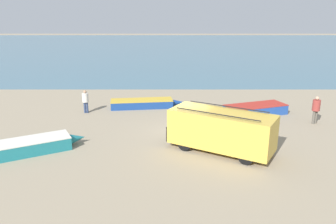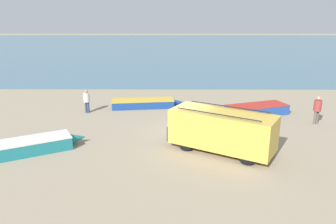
{
  "view_description": "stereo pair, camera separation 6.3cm",
  "coord_description": "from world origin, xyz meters",
  "px_view_note": "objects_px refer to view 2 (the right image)",
  "views": [
    {
      "loc": [
        -0.98,
        -17.52,
        6.71
      ],
      "look_at": [
        -1.04,
        1.46,
        1.0
      ],
      "focal_mm": 35.0,
      "sensor_mm": 36.0,
      "label": 1
    },
    {
      "loc": [
        -0.92,
        -17.52,
        6.71
      ],
      "look_at": [
        -1.04,
        1.46,
        1.0
      ],
      "focal_mm": 35.0,
      "sensor_mm": 36.0,
      "label": 2
    }
  ],
  "objects_px": {
    "fishing_rowboat_0": "(145,103)",
    "fishing_rowboat_2": "(34,145)",
    "parked_van": "(222,130)",
    "fisherman_1": "(87,99)",
    "fisherman_0": "(317,108)",
    "fishing_rowboat_1": "(254,110)"
  },
  "relations": [
    {
      "from": "parked_van",
      "to": "fisherman_1",
      "type": "bearing_deg",
      "value": -7.96
    },
    {
      "from": "fishing_rowboat_1",
      "to": "fisherman_1",
      "type": "xyz_separation_m",
      "value": [
        -11.66,
        0.41,
        0.64
      ]
    },
    {
      "from": "fishing_rowboat_0",
      "to": "fishing_rowboat_2",
      "type": "relative_size",
      "value": 1.19
    },
    {
      "from": "fisherman_0",
      "to": "fisherman_1",
      "type": "bearing_deg",
      "value": 59.45
    },
    {
      "from": "fishing_rowboat_0",
      "to": "fishing_rowboat_2",
      "type": "height_order",
      "value": "fishing_rowboat_2"
    },
    {
      "from": "fisherman_0",
      "to": "fisherman_1",
      "type": "xyz_separation_m",
      "value": [
        -15.07,
        2.36,
        -0.09
      ]
    },
    {
      "from": "fishing_rowboat_2",
      "to": "fisherman_1",
      "type": "distance_m",
      "value": 6.92
    },
    {
      "from": "parked_van",
      "to": "fishing_rowboat_1",
      "type": "bearing_deg",
      "value": -86.9
    },
    {
      "from": "parked_van",
      "to": "fishing_rowboat_1",
      "type": "relative_size",
      "value": 1.04
    },
    {
      "from": "fishing_rowboat_1",
      "to": "fisherman_0",
      "type": "relative_size",
      "value": 2.95
    },
    {
      "from": "fishing_rowboat_1",
      "to": "fishing_rowboat_2",
      "type": "distance_m",
      "value": 14.24
    },
    {
      "from": "fishing_rowboat_1",
      "to": "fishing_rowboat_2",
      "type": "relative_size",
      "value": 1.11
    },
    {
      "from": "fisherman_1",
      "to": "fisherman_0",
      "type": "bearing_deg",
      "value": -97.49
    },
    {
      "from": "parked_van",
      "to": "fishing_rowboat_0",
      "type": "bearing_deg",
      "value": -31.0
    },
    {
      "from": "fishing_rowboat_2",
      "to": "fisherman_0",
      "type": "distance_m",
      "value": 16.76
    },
    {
      "from": "parked_van",
      "to": "fisherman_1",
      "type": "relative_size",
      "value": 3.36
    },
    {
      "from": "fishing_rowboat_0",
      "to": "fisherman_0",
      "type": "bearing_deg",
      "value": -26.29
    },
    {
      "from": "parked_van",
      "to": "fishing_rowboat_1",
      "type": "height_order",
      "value": "parked_van"
    },
    {
      "from": "fishing_rowboat_0",
      "to": "fisherman_1",
      "type": "relative_size",
      "value": 3.43
    },
    {
      "from": "fishing_rowboat_1",
      "to": "fishing_rowboat_2",
      "type": "bearing_deg",
      "value": 6.97
    },
    {
      "from": "fishing_rowboat_1",
      "to": "fisherman_1",
      "type": "bearing_deg",
      "value": -21.74
    },
    {
      "from": "fishing_rowboat_0",
      "to": "fisherman_0",
      "type": "height_order",
      "value": "fisherman_0"
    }
  ]
}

